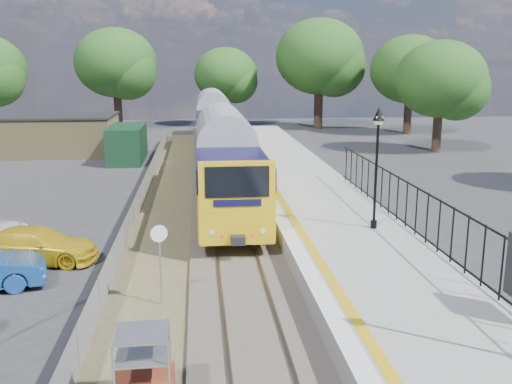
{
  "coord_description": "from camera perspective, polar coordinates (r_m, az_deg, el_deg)",
  "views": [
    {
      "loc": [
        -1.32,
        -14.41,
        7.04
      ],
      "look_at": [
        0.96,
        7.83,
        2.0
      ],
      "focal_mm": 40.0,
      "sensor_mm": 36.0,
      "label": 1
    }
  ],
  "objects": [
    {
      "name": "platform",
      "position": [
        24.01,
        7.69,
        -3.35
      ],
      "size": [
        5.0,
        70.0,
        0.9
      ],
      "primitive_type": "cube",
      "color": "gray",
      "rests_on": "ground"
    },
    {
      "name": "brick_plinth",
      "position": [
        12.14,
        -11.16,
        -17.74
      ],
      "size": [
        1.25,
        1.25,
        1.95
      ],
      "rotation": [
        0.0,
        0.0,
        0.03
      ],
      "color": "#964526",
      "rests_on": "ground"
    },
    {
      "name": "platform_edge",
      "position": [
        23.49,
        2.82,
        -2.45
      ],
      "size": [
        0.9,
        70.0,
        0.01
      ],
      "color": "silver",
      "rests_on": "platform"
    },
    {
      "name": "outbuilding",
      "position": [
        46.94,
        -17.67,
        5.36
      ],
      "size": [
        10.8,
        10.1,
        3.12
      ],
      "color": "#918252",
      "rests_on": "ground"
    },
    {
      "name": "ground",
      "position": [
        16.1,
        -0.57,
        -13.24
      ],
      "size": [
        120.0,
        120.0,
        0.0
      ],
      "primitive_type": "plane",
      "color": "#2D2D30",
      "rests_on": "ground"
    },
    {
      "name": "track_bed",
      "position": [
        25.08,
        -3.69,
        -3.41
      ],
      "size": [
        5.9,
        80.0,
        0.29
      ],
      "color": "#473F38",
      "rests_on": "ground"
    },
    {
      "name": "victorian_lamp_north",
      "position": [
        21.63,
        12.07,
        5.14
      ],
      "size": [
        0.44,
        0.44,
        4.6
      ],
      "color": "black",
      "rests_on": "platform"
    },
    {
      "name": "palisade_fence",
      "position": [
        19.14,
        18.72,
        -3.77
      ],
      "size": [
        0.12,
        26.0,
        2.0
      ],
      "color": "black",
      "rests_on": "platform"
    },
    {
      "name": "train",
      "position": [
        40.1,
        -3.94,
        5.95
      ],
      "size": [
        2.82,
        40.83,
        3.51
      ],
      "color": "gold",
      "rests_on": "ground"
    },
    {
      "name": "speed_sign",
      "position": [
        16.88,
        -9.6,
        -5.99
      ],
      "size": [
        0.49,
        0.19,
        2.52
      ],
      "rotation": [
        0.0,
        0.0,
        0.32
      ],
      "color": "#999EA3",
      "rests_on": "ground"
    },
    {
      "name": "car_yellow",
      "position": [
        22.12,
        -21.08,
        -5.01
      ],
      "size": [
        4.6,
        2.41,
        1.27
      ],
      "primitive_type": "imported",
      "rotation": [
        0.0,
        0.0,
        1.42
      ],
      "color": "gold",
      "rests_on": "ground"
    },
    {
      "name": "tree_line",
      "position": [
        56.48,
        -3.16,
        12.25
      ],
      "size": [
        56.8,
        43.8,
        11.88
      ],
      "color": "#332319",
      "rests_on": "ground"
    },
    {
      "name": "wire_fence",
      "position": [
        27.34,
        -11.73,
        -1.19
      ],
      "size": [
        0.06,
        52.0,
        1.2
      ],
      "color": "#999EA3",
      "rests_on": "ground"
    }
  ]
}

